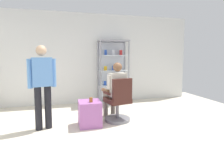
% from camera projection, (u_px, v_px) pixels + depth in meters
% --- Properties ---
extents(ground_plane, '(7.20, 7.20, 0.00)m').
position_uv_depth(ground_plane, '(133.00, 146.00, 2.88)').
color(ground_plane, beige).
extents(back_wall, '(6.00, 0.10, 2.70)m').
position_uv_depth(back_wall, '(98.00, 59.00, 5.64)').
color(back_wall, silver).
rests_on(back_wall, ground).
extents(display_cabinet_main, '(0.90, 0.45, 1.90)m').
position_uv_depth(display_cabinet_main, '(113.00, 71.00, 5.55)').
color(display_cabinet_main, gray).
rests_on(display_cabinet_main, ground).
extents(office_chair, '(0.61, 0.58, 0.96)m').
position_uv_depth(office_chair, '(119.00, 104.00, 3.97)').
color(office_chair, slate).
rests_on(office_chair, ground).
extents(seated_shopkeeper, '(0.55, 0.61, 1.29)m').
position_uv_depth(seated_shopkeeper, '(115.00, 88.00, 4.08)').
color(seated_shopkeeper, slate).
rests_on(seated_shopkeeper, ground).
extents(storage_crate, '(0.44, 0.46, 0.51)m').
position_uv_depth(storage_crate, '(90.00, 113.00, 3.74)').
color(storage_crate, '#9E599E').
rests_on(storage_crate, ground).
extents(tea_glass, '(0.07, 0.07, 0.09)m').
position_uv_depth(tea_glass, '(91.00, 100.00, 3.65)').
color(tea_glass, brown).
rests_on(tea_glass, storage_crate).
extents(standing_customer, '(0.51, 0.29, 1.63)m').
position_uv_depth(standing_customer, '(42.00, 82.00, 3.50)').
color(standing_customer, black).
rests_on(standing_customer, ground).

